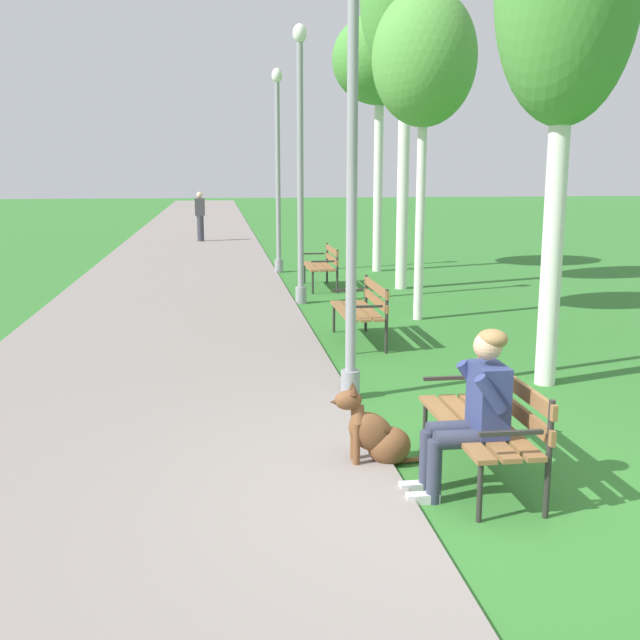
# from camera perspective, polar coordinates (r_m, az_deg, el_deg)

# --- Properties ---
(ground_plane) EXTENTS (120.00, 120.00, 0.00)m
(ground_plane) POSITION_cam_1_polar(r_m,az_deg,el_deg) (5.80, 10.28, -13.04)
(ground_plane) COLOR #33752D
(paved_path) EXTENTS (4.36, 60.00, 0.04)m
(paved_path) POSITION_cam_1_polar(r_m,az_deg,el_deg) (29.12, -9.41, 6.49)
(paved_path) COLOR gray
(paved_path) RESTS_ON ground
(park_bench_near) EXTENTS (0.55, 1.50, 0.85)m
(park_bench_near) POSITION_cam_1_polar(r_m,az_deg,el_deg) (5.99, 12.54, -7.11)
(park_bench_near) COLOR olive
(park_bench_near) RESTS_ON ground
(park_bench_mid) EXTENTS (0.55, 1.50, 0.85)m
(park_bench_mid) POSITION_cam_1_polar(r_m,az_deg,el_deg) (10.51, 3.24, 1.06)
(park_bench_mid) COLOR olive
(park_bench_mid) RESTS_ON ground
(park_bench_far) EXTENTS (0.55, 1.50, 0.85)m
(park_bench_far) POSITION_cam_1_polar(r_m,az_deg,el_deg) (15.33, 0.23, 4.31)
(park_bench_far) COLOR olive
(park_bench_far) RESTS_ON ground
(person_seated_on_near_bench) EXTENTS (0.74, 0.49, 1.25)m
(person_seated_on_near_bench) POSITION_cam_1_polar(r_m,az_deg,el_deg) (5.65, 11.48, -6.38)
(person_seated_on_near_bench) COLOR #33384C
(person_seated_on_near_bench) RESTS_ON ground
(dog_brown) EXTENTS (0.83, 0.28, 0.71)m
(dog_brown) POSITION_cam_1_polar(r_m,az_deg,el_deg) (6.23, 4.28, -8.60)
(dog_brown) COLOR brown
(dog_brown) RESTS_ON ground
(lamp_post_near) EXTENTS (0.24, 0.24, 4.61)m
(lamp_post_near) POSITION_cam_1_polar(r_m,az_deg,el_deg) (7.69, 2.42, 11.32)
(lamp_post_near) COLOR gray
(lamp_post_near) RESTS_ON ground
(lamp_post_mid) EXTENTS (0.24, 0.24, 4.78)m
(lamp_post_mid) POSITION_cam_1_polar(r_m,az_deg,el_deg) (13.45, -1.49, 11.68)
(lamp_post_mid) COLOR gray
(lamp_post_mid) RESTS_ON ground
(lamp_post_far) EXTENTS (0.24, 0.24, 4.59)m
(lamp_post_far) POSITION_cam_1_polar(r_m,az_deg,el_deg) (17.67, -3.19, 11.26)
(lamp_post_far) COLOR gray
(lamp_post_far) RESTS_ON ground
(birch_tree_third) EXTENTS (1.58, 1.67, 5.03)m
(birch_tree_third) POSITION_cam_1_polar(r_m,az_deg,el_deg) (12.17, 7.85, 18.80)
(birch_tree_third) COLOR silver
(birch_tree_third) RESTS_ON ground
(birch_tree_fourth) EXTENTS (1.77, 1.77, 7.02)m
(birch_tree_fourth) POSITION_cam_1_polar(r_m,az_deg,el_deg) (15.56, 6.55, 22.56)
(birch_tree_fourth) COLOR silver
(birch_tree_fourth) RESTS_ON ground
(birch_tree_fifth) EXTENTS (2.16, 2.24, 5.81)m
(birch_tree_fifth) POSITION_cam_1_polar(r_m,az_deg,el_deg) (18.07, 4.52, 18.83)
(birch_tree_fifth) COLOR silver
(birch_tree_fifth) RESTS_ON ground
(pedestrian_distant) EXTENTS (0.32, 0.22, 1.65)m
(pedestrian_distant) POSITION_cam_1_polar(r_m,az_deg,el_deg) (25.43, -9.01, 7.69)
(pedestrian_distant) COLOR #383842
(pedestrian_distant) RESTS_ON ground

